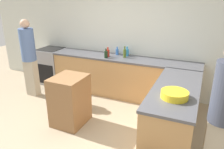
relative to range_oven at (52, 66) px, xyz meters
name	(u,v)px	position (x,y,z in m)	size (l,w,h in m)	color
ground_plane	(84,136)	(2.02, -1.78, -0.47)	(14.00, 14.00, 0.00)	tan
wall_back	(128,36)	(2.02, 0.34, 0.88)	(8.00, 0.06, 2.70)	silver
counter_back	(122,77)	(2.02, 0.00, 0.00)	(3.41, 0.64, 0.93)	tan
counter_peninsula	(174,114)	(3.38, -1.23, 0.00)	(0.69, 1.88, 0.93)	tan
range_oven	(52,66)	(0.00, 0.00, 0.00)	(0.61, 0.62, 0.94)	#99999E
island_table	(70,100)	(1.58, -1.50, -0.01)	(0.54, 0.63, 0.91)	brown
mixing_bowl	(175,95)	(3.40, -1.62, 0.51)	(0.37, 0.37, 0.10)	yellow
hot_sauce_bottle	(108,53)	(1.67, -0.06, 0.54)	(0.08, 0.08, 0.21)	red
water_bottle_blue	(117,52)	(1.81, 0.17, 0.53)	(0.07, 0.07, 0.19)	#386BB7
wine_bottle_dark	(106,54)	(1.68, -0.18, 0.54)	(0.08, 0.08, 0.21)	black
olive_oil_bottle	(125,53)	(2.05, 0.02, 0.56)	(0.07, 0.07, 0.26)	#475B1E
dish_soap_bottle	(127,52)	(2.06, 0.16, 0.54)	(0.09, 0.09, 0.22)	#338CBF
person_by_range	(29,55)	(0.06, -0.83, 0.50)	(0.32, 0.32, 1.77)	#ADA38E
person_at_peninsula	(222,112)	(3.99, -1.90, 0.52)	(0.31, 0.31, 1.79)	#ADA38E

